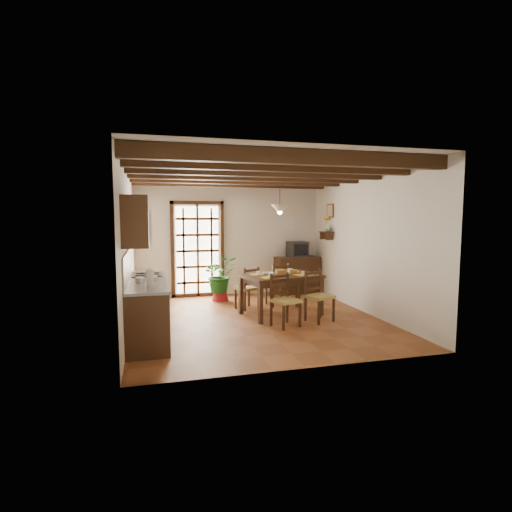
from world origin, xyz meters
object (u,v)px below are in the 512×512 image
object	(u,v)px
dining_table	(281,280)
sideboard	(297,275)
pendant_lamp	(280,208)
kitchen_counter	(147,308)
chair_far_left	(247,296)
chair_far_right	(277,292)
crt_tv	(297,249)
chair_near_left	(285,310)
chair_near_right	(319,305)
potted_plant	(220,276)

from	to	relation	value
dining_table	sideboard	bearing A→B (deg)	48.73
sideboard	pendant_lamp	xyz separation A→B (m)	(-1.09, -1.91, 1.62)
kitchen_counter	dining_table	world-z (taller)	kitchen_counter
chair_far_left	chair_far_right	xyz separation A→B (m)	(0.71, 0.16, 0.01)
dining_table	crt_tv	size ratio (longest dim) A/B	3.34
dining_table	sideboard	xyz separation A→B (m)	(1.09, 2.01, -0.23)
chair_near_left	crt_tv	size ratio (longest dim) A/B	1.90
chair_near_right	sideboard	xyz separation A→B (m)	(0.57, 2.65, 0.16)
kitchen_counter	pendant_lamp	distance (m)	3.12
chair_far_right	pendant_lamp	size ratio (longest dim) A/B	1.09
dining_table	pendant_lamp	xyz separation A→B (m)	(0.00, 0.10, 1.39)
sideboard	pendant_lamp	bearing A→B (deg)	-123.56
chair_far_right	pendant_lamp	bearing A→B (deg)	66.43
chair_far_right	chair_far_left	bearing A→B (deg)	4.13
chair_near_right	chair_far_right	size ratio (longest dim) A/B	1.01
dining_table	pendant_lamp	world-z (taller)	pendant_lamp
kitchen_counter	chair_near_right	world-z (taller)	kitchen_counter
sideboard	potted_plant	bearing A→B (deg)	-172.62
crt_tv	potted_plant	distance (m)	2.12
chair_far_left	dining_table	bearing A→B (deg)	105.92
chair_far_right	pendant_lamp	world-z (taller)	pendant_lamp
chair_near_left	sideboard	xyz separation A→B (m)	(1.28, 2.82, 0.17)
chair_near_right	chair_far_left	world-z (taller)	chair_near_right
chair_near_left	sideboard	size ratio (longest dim) A/B	0.86
kitchen_counter	crt_tv	world-z (taller)	kitchen_counter
chair_near_right	crt_tv	xyz separation A→B (m)	(0.57, 2.65, 0.81)
sideboard	chair_far_right	bearing A→B (deg)	-130.71
sideboard	dining_table	bearing A→B (deg)	-122.31
chair_near_left	potted_plant	bearing A→B (deg)	86.15
pendant_lamp	chair_far_left	bearing A→B (deg)	133.33
kitchen_counter	crt_tv	size ratio (longest dim) A/B	4.61
crt_tv	pendant_lamp	bearing A→B (deg)	-126.48
chair_far_right	crt_tv	bearing A→B (deg)	-135.61
dining_table	chair_near_right	distance (m)	0.92
chair_near_left	pendant_lamp	bearing A→B (deg)	57.30
potted_plant	pendant_lamp	world-z (taller)	pendant_lamp
kitchen_counter	dining_table	size ratio (longest dim) A/B	1.38
potted_plant	crt_tv	bearing A→B (deg)	10.98
chair_near_left	potted_plant	world-z (taller)	potted_plant
potted_plant	pendant_lamp	bearing A→B (deg)	-58.48
dining_table	chair_near_left	xyz separation A→B (m)	(-0.19, -0.81, -0.40)
chair_far_left	chair_far_right	world-z (taller)	chair_far_right
pendant_lamp	dining_table	bearing A→B (deg)	-90.00
kitchen_counter	potted_plant	world-z (taller)	potted_plant
kitchen_counter	chair_far_right	world-z (taller)	kitchen_counter
chair_near_right	chair_far_left	distance (m)	1.66
chair_near_left	potted_plant	distance (m)	2.54
potted_plant	sideboard	bearing A→B (deg)	11.14
chair_near_left	crt_tv	world-z (taller)	crt_tv
kitchen_counter	dining_table	distance (m)	2.65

